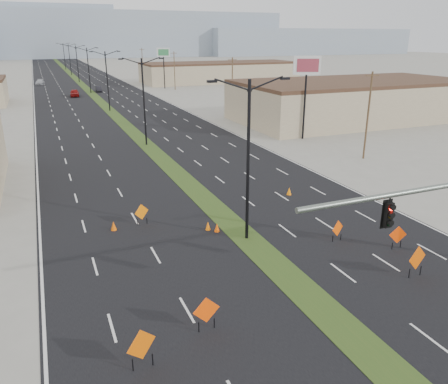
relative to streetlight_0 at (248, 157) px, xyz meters
name	(u,v)px	position (x,y,z in m)	size (l,w,h in m)	color
ground	(374,357)	(0.00, -12.00, -5.42)	(600.00, 600.00, 0.00)	gray
road_surface	(89,91)	(0.00, 88.00, -5.42)	(25.00, 400.00, 0.02)	black
median_strip	(89,91)	(0.00, 88.00, -5.42)	(2.00, 400.00, 0.04)	#2A4D1B
building_se_near	(353,101)	(34.00, 33.00, -2.67)	(36.00, 18.00, 5.50)	tan
building_se_far	(220,73)	(38.00, 98.00, -2.92)	(44.00, 16.00, 5.00)	tan
mesa_center	(114,34)	(40.00, 288.00, 8.58)	(220.00, 50.00, 28.00)	#8C9AAD
mesa_east	(303,42)	(180.00, 278.00, 3.58)	(160.00, 50.00, 18.00)	#8C9AAD
streetlight_0	(248,157)	(0.00, 0.00, 0.00)	(5.15, 0.24, 10.02)	black
streetlight_1	(144,99)	(0.00, 28.00, 0.00)	(5.15, 0.24, 10.02)	black
streetlight_2	(107,79)	(0.00, 56.00, 0.00)	(5.15, 0.24, 10.02)	black
streetlight_3	(89,69)	(0.00, 84.00, 0.00)	(5.15, 0.24, 10.02)	black
streetlight_4	(77,63)	(0.00, 112.00, 0.00)	(5.15, 0.24, 10.02)	black
streetlight_5	(70,58)	(0.00, 140.00, 0.00)	(5.15, 0.24, 10.02)	black
streetlight_6	(64,55)	(0.00, 168.00, 0.00)	(5.15, 0.24, 10.02)	black
utility_pole_0	(368,115)	(20.00, 13.00, -0.74)	(1.60, 0.20, 9.00)	#4C3823
utility_pole_1	(232,83)	(20.00, 48.00, -0.74)	(1.60, 0.20, 9.00)	#4C3823
utility_pole_2	(174,70)	(20.00, 83.00, -0.74)	(1.60, 0.20, 9.00)	#4C3823
utility_pole_3	(143,63)	(20.00, 118.00, -0.74)	(1.60, 0.20, 9.00)	#4C3823
car_left	(75,93)	(-4.01, 78.65, -4.65)	(1.82, 4.53, 1.54)	maroon
car_mid	(98,89)	(2.00, 85.91, -4.78)	(1.34, 3.86, 1.27)	black
car_far	(40,82)	(-10.52, 108.29, -4.72)	(1.95, 4.79, 1.39)	#ABAEB4
construction_sign_0	(141,346)	(-8.77, -9.00, -4.36)	(1.24, 0.59, 1.79)	#DF5804
construction_sign_1	(206,311)	(-5.65, -7.75, -4.44)	(1.25, 0.10, 1.67)	#FF4705
construction_sign_2	(142,213)	(-5.71, 4.80, -4.54)	(1.04, 0.50, 1.50)	orange
construction_sign_3	(417,259)	(6.34, -7.80, -4.34)	(1.36, 0.27, 1.82)	#E85404
construction_sign_4	(338,229)	(5.12, -2.54, -4.59)	(1.02, 0.38, 1.42)	#FE5005
construction_sign_5	(398,236)	(7.85, -4.82, -4.55)	(1.09, 0.33, 1.49)	#FF4305
cone_0	(208,226)	(-1.83, 2.19, -5.12)	(0.36, 0.36, 0.59)	orange
cone_1	(217,228)	(-1.38, 1.70, -5.12)	(0.36, 0.36, 0.60)	#FF5605
cone_2	(289,191)	(6.76, 6.11, -5.09)	(0.40, 0.40, 0.66)	orange
cone_3	(114,226)	(-7.69, 4.58, -5.09)	(0.39, 0.39, 0.65)	#EE5C05
pole_sign_east_near	(307,71)	(19.20, 23.72, 2.89)	(3.19, 1.59, 10.14)	black
pole_sign_east_far	(163,55)	(18.36, 86.60, 2.57)	(3.15, 1.28, 9.77)	black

